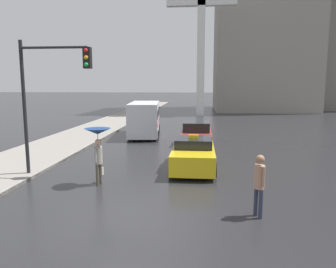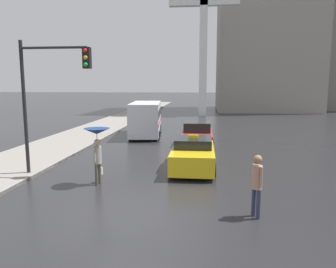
% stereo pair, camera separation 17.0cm
% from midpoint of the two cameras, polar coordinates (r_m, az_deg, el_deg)
% --- Properties ---
extents(ground_plane, '(300.00, 300.00, 0.00)m').
position_cam_midpoint_polar(ground_plane, '(9.41, -7.38, -14.58)').
color(ground_plane, '#262628').
extents(taxi, '(1.91, 4.10, 1.53)m').
position_cam_midpoint_polar(taxi, '(14.47, 4.73, -3.57)').
color(taxi, gold).
rests_on(taxi, ground_plane).
extents(sedan_red, '(1.91, 4.36, 1.44)m').
position_cam_midpoint_polar(sedan_red, '(20.08, 5.34, -0.15)').
color(sedan_red, '#A52D23').
rests_on(sedan_red, ground_plane).
extents(ambulance_van, '(2.56, 5.77, 2.42)m').
position_cam_midpoint_polar(ambulance_van, '(23.82, -3.67, 2.90)').
color(ambulance_van, silver).
rests_on(ambulance_van, ground_plane).
extents(pedestrian_with_umbrella, '(0.95, 0.95, 2.12)m').
position_cam_midpoint_polar(pedestrian_with_umbrella, '(12.25, -11.86, -1.17)').
color(pedestrian_with_umbrella, '#4C473D').
rests_on(pedestrian_with_umbrella, ground_plane).
extents(pedestrian_man, '(0.39, 0.42, 1.79)m').
position_cam_midpoint_polar(pedestrian_man, '(9.48, 15.73, -7.87)').
color(pedestrian_man, '#2D3347').
rests_on(pedestrian_man, ground_plane).
extents(traffic_light, '(2.86, 0.38, 5.41)m').
position_cam_midpoint_polar(traffic_light, '(13.71, -19.51, 8.24)').
color(traffic_light, black).
rests_on(traffic_light, ground_plane).
extents(monument_cross, '(8.00, 0.90, 18.18)m').
position_cam_midpoint_polar(monument_cross, '(40.02, 6.35, 18.05)').
color(monument_cross, white).
rests_on(monument_cross, ground_plane).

